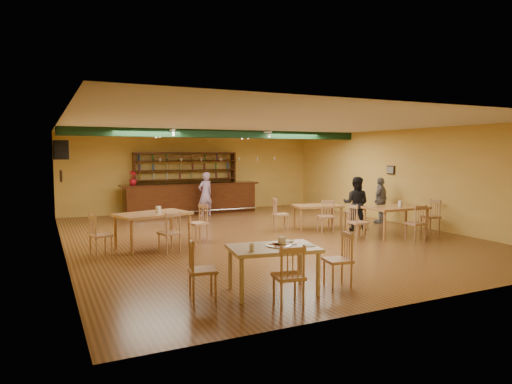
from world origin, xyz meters
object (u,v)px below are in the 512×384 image
dining_table_c (153,230)px  patron_right_a (356,204)px  bar_counter (191,199)px  patron_bar (205,194)px  dining_table_d (396,221)px  near_table (273,269)px  dining_table_b (317,217)px

dining_table_c → patron_right_a: patron_right_a is taller
bar_counter → patron_bar: (0.26, -0.83, 0.22)m
dining_table_d → dining_table_c: bearing=169.1°
bar_counter → dining_table_d: bearing=-61.7°
bar_counter → near_table: (-1.70, -9.74, -0.19)m
dining_table_d → near_table: 6.11m
bar_counter → patron_right_a: 6.44m
patron_bar → patron_right_a: bearing=105.3°
dining_table_b → patron_right_a: 1.21m
dining_table_c → patron_bar: size_ratio=1.06×
dining_table_d → near_table: dining_table_d is taller
dining_table_c → patron_bar: patron_bar is taller
bar_counter → dining_table_d: bar_counter is taller
dining_table_b → near_table: (-4.12, -4.97, 0.03)m
dining_table_d → patron_bar: patron_bar is taller
dining_table_b → bar_counter: bearing=129.9°
patron_right_a → dining_table_b: bearing=1.4°
dining_table_b → dining_table_d: dining_table_d is taller
dining_table_b → dining_table_c: dining_table_c is taller
patron_right_a → dining_table_d: bearing=155.6°
bar_counter → dining_table_d: size_ratio=3.17×
bar_counter → near_table: 9.89m
bar_counter → near_table: bar_counter is taller
dining_table_d → patron_bar: (-3.38, 5.94, 0.38)m
near_table → patron_bar: (1.96, 8.92, 0.41)m
near_table → patron_right_a: 6.47m
bar_counter → dining_table_d: (3.64, -6.77, -0.16)m
patron_bar → dining_table_c: bearing=40.8°
dining_table_b → dining_table_d: size_ratio=0.86×
patron_bar → patron_right_a: 5.59m
patron_right_a → near_table: bearing=86.7°
dining_table_b → near_table: near_table is taller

